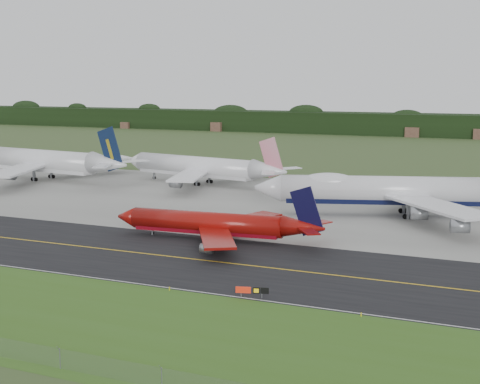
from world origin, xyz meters
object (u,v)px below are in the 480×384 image
object	(u,v)px
jet_navy_gold	(42,161)
jet_ba_747	(400,191)
taxiway_sign	(252,290)
jet_star_tail	(203,167)
jet_red_737	(218,224)

from	to	relation	value
jet_navy_gold	jet_ba_747	bearing A→B (deg)	-7.40
jet_ba_747	taxiway_sign	world-z (taller)	jet_ba_747
jet_star_tail	taxiway_sign	bearing A→B (deg)	-60.29
jet_ba_747	jet_star_tail	world-z (taller)	jet_ba_747
jet_ba_747	jet_star_tail	bearing A→B (deg)	157.81
jet_ba_747	jet_red_737	distance (m)	45.63
jet_red_737	jet_ba_747	bearing A→B (deg)	52.95
jet_navy_gold	jet_star_tail	world-z (taller)	jet_navy_gold
jet_ba_747	jet_red_737	xyz separation A→B (m)	(-27.44, -36.36, -2.59)
jet_red_737	taxiway_sign	xyz separation A→B (m)	(18.50, -28.99, -2.00)
jet_red_737	jet_star_tail	bearing A→B (deg)	118.31
jet_star_tail	taxiway_sign	world-z (taller)	jet_star_tail
jet_navy_gold	jet_star_tail	size ratio (longest dim) A/B	1.18
jet_ba_747	jet_navy_gold	world-z (taller)	jet_navy_gold
jet_red_737	jet_star_tail	size ratio (longest dim) A/B	0.74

